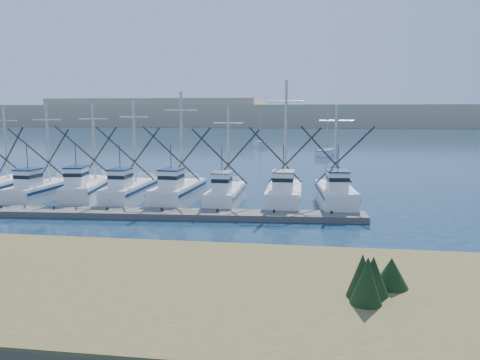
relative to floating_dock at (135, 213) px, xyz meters
name	(u,v)px	position (x,y,z in m)	size (l,w,h in m)	color
ground	(250,247)	(9.12, -6.49, -0.22)	(500.00, 500.00, 0.00)	#0C2036
shore_bank	(2,296)	(1.12, -16.49, 0.58)	(40.00, 10.00, 1.60)	#4C422D
floating_dock	(135,213)	(0.00, 0.00, 0.00)	(32.88, 2.19, 0.44)	#635F59
dune_ridge	(301,115)	(9.12, 203.51, 4.78)	(360.00, 60.00, 10.00)	tan
trawler_fleet	(160,192)	(0.35, 4.96, 0.74)	(31.56, 8.13, 9.95)	white
sailboat_near	(327,153)	(15.58, 48.11, 0.27)	(4.12, 6.71, 8.10)	white
sailboat_far	(260,144)	(2.40, 67.31, 0.28)	(3.67, 5.99, 8.10)	white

